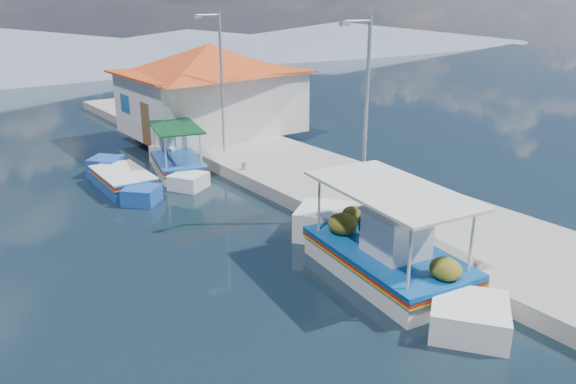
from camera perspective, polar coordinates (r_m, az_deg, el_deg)
ground at (r=14.39m, az=-0.62°, el=-9.66°), size 160.00×160.00×0.00m
quay at (r=22.00m, az=2.91°, el=1.38°), size 5.00×44.00×0.50m
bollards at (r=20.10m, az=-0.42°, el=0.89°), size 0.20×17.20×0.30m
main_caique at (r=14.93m, az=9.82°, el=-6.58°), size 3.11×8.22×2.73m
caique_green_canopy at (r=23.88m, az=-11.31°, el=2.67°), size 2.73×5.81×2.24m
caique_blue_hull at (r=22.49m, az=-16.60°, el=1.05°), size 1.76×5.69×1.01m
harbor_building at (r=28.97m, az=-7.90°, el=10.65°), size 10.49×10.49×4.40m
lamp_post_near at (r=17.31m, az=7.82°, el=8.69°), size 1.21×0.14×6.00m
lamp_post_far at (r=24.55m, az=-7.03°, el=11.73°), size 1.21×0.14×6.00m
mountain_ridge at (r=67.92m, az=-24.71°, el=13.24°), size 171.40×96.00×5.50m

